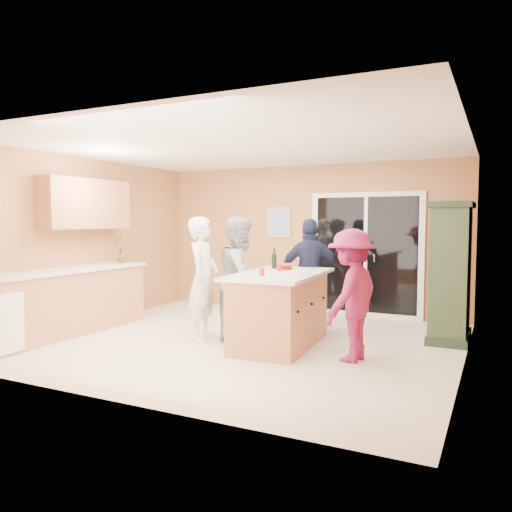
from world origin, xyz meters
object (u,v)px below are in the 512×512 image
at_px(woman_white, 203,279).
at_px(woman_magenta, 351,295).
at_px(woman_navy, 311,275).
at_px(woman_grey, 241,278).
at_px(kitchen_island, 280,311).
at_px(green_hutch, 451,274).

bearing_deg(woman_white, woman_magenta, -104.74).
distance_m(woman_white, woman_navy, 1.62).
relative_size(woman_grey, woman_navy, 1.01).
height_order(kitchen_island, green_hutch, green_hutch).
bearing_deg(woman_navy, green_hutch, 164.45).
relative_size(woman_white, woman_grey, 1.00).
xyz_separation_m(kitchen_island, woman_grey, (-0.66, 0.17, 0.39)).
height_order(green_hutch, woman_white, green_hutch).
xyz_separation_m(kitchen_island, woman_white, (-1.06, -0.16, 0.39)).
distance_m(woman_navy, woman_magenta, 1.60).
xyz_separation_m(woman_white, woman_magenta, (2.07, -0.10, -0.07)).
bearing_deg(kitchen_island, woman_magenta, -18.37).
bearing_deg(green_hutch, woman_magenta, -121.13).
bearing_deg(woman_white, woman_grey, -61.48).
distance_m(green_hutch, woman_magenta, 1.82).
height_order(woman_grey, woman_magenta, woman_grey).
distance_m(woman_white, woman_grey, 0.52).
height_order(woman_white, woman_grey, woman_grey).
bearing_deg(woman_magenta, kitchen_island, -94.06).
bearing_deg(green_hutch, woman_navy, -171.87).
xyz_separation_m(woman_white, woman_grey, (0.40, 0.34, 0.00)).
relative_size(woman_navy, woman_magenta, 1.08).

